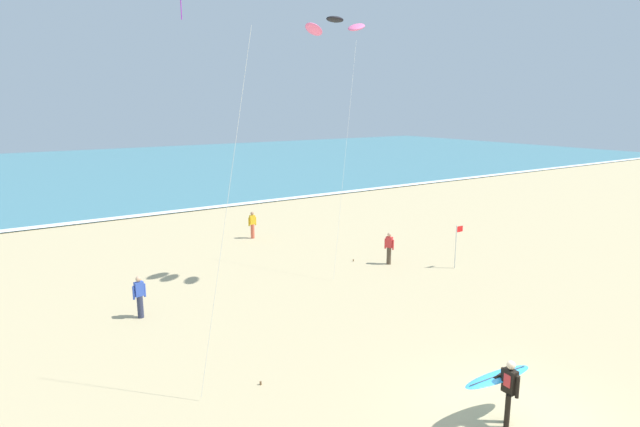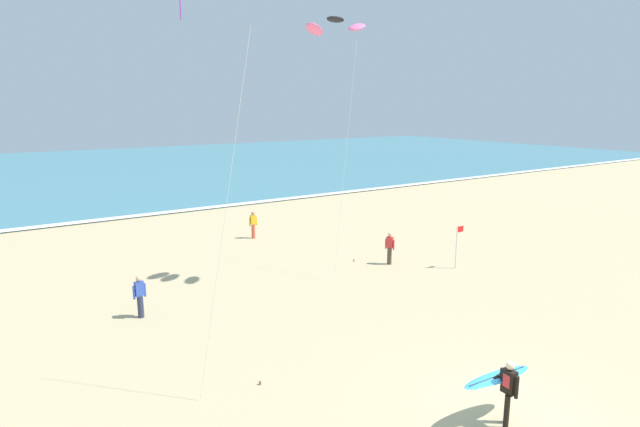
{
  "view_description": "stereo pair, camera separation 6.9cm",
  "coord_description": "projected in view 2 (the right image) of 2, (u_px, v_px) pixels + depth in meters",
  "views": [
    {
      "loc": [
        -10.69,
        -7.15,
        7.72
      ],
      "look_at": [
        -0.72,
        7.67,
        3.98
      ],
      "focal_mm": 29.42,
      "sensor_mm": 36.0,
      "label": 1
    },
    {
      "loc": [
        -10.63,
        -7.19,
        7.72
      ],
      "look_at": [
        -0.72,
        7.67,
        3.98
      ],
      "focal_mm": 29.42,
      "sensor_mm": 36.0,
      "label": 2
    }
  ],
  "objects": [
    {
      "name": "ground_plane",
      "position": [
        512.0,
        416.0,
        13.21
      ],
      "size": [
        160.0,
        160.0,
        0.0
      ],
      "primitive_type": "plane",
      "color": "tan"
    },
    {
      "name": "ocean_water",
      "position": [
        81.0,
        171.0,
        61.54
      ],
      "size": [
        160.0,
        60.0,
        0.08
      ],
      "primitive_type": "cube",
      "color": "teal",
      "rests_on": "ground"
    },
    {
      "name": "shoreline_foam",
      "position": [
        157.0,
        213.0,
        37.35
      ],
      "size": [
        160.0,
        0.92,
        0.01
      ],
      "primitive_type": "cube",
      "color": "white",
      "rests_on": "ocean_water"
    },
    {
      "name": "surfer_lead",
      "position": [
        503.0,
        384.0,
        12.76
      ],
      "size": [
        2.2,
        0.95,
        1.71
      ],
      "color": "black",
      "rests_on": "ground"
    },
    {
      "name": "kite_arc_charcoal_near",
      "position": [
        335.0,
        26.0,
        21.08
      ],
      "size": [
        3.78,
        3.24,
        11.15
      ],
      "color": "pink",
      "rests_on": "ground"
    },
    {
      "name": "bystander_red_top",
      "position": [
        390.0,
        248.0,
        25.61
      ],
      "size": [
        0.29,
        0.47,
        1.59
      ],
      "color": "#4C3D2D",
      "rests_on": "ground"
    },
    {
      "name": "bystander_yellow_top",
      "position": [
        253.0,
        225.0,
        30.59
      ],
      "size": [
        0.5,
        0.22,
        1.59
      ],
      "color": "#D8593F",
      "rests_on": "ground"
    },
    {
      "name": "bystander_blue_top",
      "position": [
        140.0,
        296.0,
        19.18
      ],
      "size": [
        0.49,
        0.23,
        1.59
      ],
      "color": "#2D334C",
      "rests_on": "ground"
    },
    {
      "name": "lifeguard_flag",
      "position": [
        457.0,
        243.0,
        24.9
      ],
      "size": [
        0.45,
        0.05,
        2.1
      ],
      "color": "silver",
      "rests_on": "ground"
    }
  ]
}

